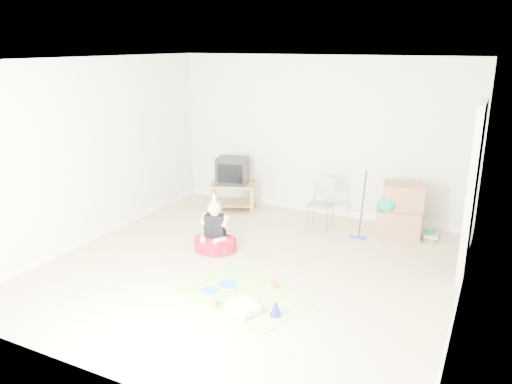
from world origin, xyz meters
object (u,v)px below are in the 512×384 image
at_px(folding_chair, 320,204).
at_px(birthday_cake, 243,309).
at_px(tv_stand, 233,194).
at_px(crt_tv, 233,171).
at_px(seated_woman, 215,238).
at_px(cardboard_boxes, 399,211).

distance_m(folding_chair, birthday_cake, 2.80).
height_order(tv_stand, crt_tv, crt_tv).
bearing_deg(folding_chair, birthday_cake, -87.54).
xyz_separation_m(tv_stand, seated_woman, (0.65, -1.67, -0.09)).
distance_m(crt_tv, folding_chair, 1.70).
bearing_deg(folding_chair, crt_tv, 172.97).
bearing_deg(cardboard_boxes, seated_woman, -142.04).
xyz_separation_m(crt_tv, folding_chair, (1.66, -0.20, -0.30)).
height_order(cardboard_boxes, seated_woman, seated_woman).
relative_size(crt_tv, cardboard_boxes, 0.64).
distance_m(crt_tv, cardboard_boxes, 2.83).
bearing_deg(cardboard_boxes, tv_stand, -179.69).
bearing_deg(seated_woman, birthday_cake, -49.17).
bearing_deg(seated_woman, tv_stand, 111.20).
distance_m(tv_stand, crt_tv, 0.41).
bearing_deg(tv_stand, crt_tv, 90.00).
distance_m(cardboard_boxes, seated_woman, 2.75).
bearing_deg(birthday_cake, cardboard_boxes, 70.98).
height_order(crt_tv, seated_woman, crt_tv).
relative_size(crt_tv, birthday_cake, 1.31).
bearing_deg(folding_chair, seated_woman, -124.57).
bearing_deg(birthday_cake, crt_tv, 120.83).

